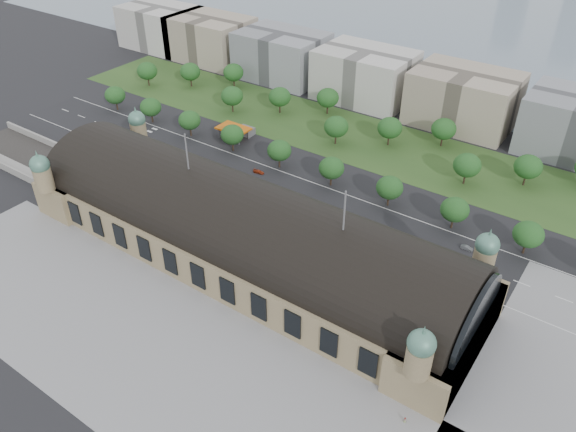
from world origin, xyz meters
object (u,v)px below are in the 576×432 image
Objects in this scene: petrol_station at (240,130)px; bus_mid at (282,204)px; traffic_car_0 at (120,137)px; parked_car_3 at (155,171)px; traffic_car_4 at (294,201)px; bus_west at (255,199)px; parked_car_6 at (203,191)px; pedestrian_0 at (405,420)px; traffic_car_2 at (163,148)px; parked_car_1 at (174,180)px; traffic_car_6 at (456,280)px; parked_car_2 at (139,164)px; traffic_car_1 at (134,134)px; bus_east at (379,247)px; traffic_car_3 at (259,172)px; traffic_car_5 at (467,248)px; parked_car_5 at (208,186)px; parked_car_4 at (170,177)px; parked_car_0 at (170,178)px.

petrol_station is 1.04× the size of bus_mid.
traffic_car_0 is at bearing 83.96° from bus_mid.
petrol_station is 44.92m from parked_car_3.
bus_west is (-11.64, -8.24, 0.78)m from traffic_car_4.
petrol_station is 53.66m from bus_west.
parked_car_6 reaches higher than pedestrian_0.
traffic_car_2 is 1.25× the size of parked_car_1.
traffic_car_0 is 79.18m from bus_west.
parked_car_2 is at bearing -85.66° from traffic_car_6.
parked_car_1 is (44.57, -12.00, -0.07)m from traffic_car_0.
parked_car_6 is at bearing 63.40° from parked_car_1.
traffic_car_2 is (19.69, -1.64, 0.06)m from traffic_car_1.
traffic_car_4 is at bearing -90.93° from traffic_car_1.
traffic_car_0 is 46.15m from parked_car_1.
traffic_car_3 is at bearing 72.68° from bus_east.
traffic_car_5 is 95.54m from parked_car_5.
parked_car_2 is (-127.50, -22.76, 0.15)m from traffic_car_5.
bus_east reaches higher than traffic_car_5.
traffic_car_1 is at bearing -163.15° from parked_car_2.
traffic_car_1 is 64.97m from traffic_car_3.
parked_car_2 is at bearing -128.93° from parked_car_4.
bus_west is (34.38, 6.00, 0.83)m from parked_car_1.
parked_car_6 is at bearing -84.36° from traffic_car_6.
traffic_car_5 is at bearing 92.54° from traffic_car_2.
traffic_car_3 is 64.10m from bus_east.
traffic_car_3 is 0.87× the size of parked_car_5.
traffic_car_1 is 1.12× the size of traffic_car_5.
traffic_car_0 is at bearing 92.20° from traffic_car_3.
traffic_car_4 is at bearing 116.65° from pedestrian_0.
parked_car_0 is at bearing 67.79° from traffic_car_0.
bus_mid is 39.93m from bus_east.
traffic_car_1 is 59.13m from parked_car_6.
traffic_car_1 reaches higher than traffic_car_6.
traffic_car_4 is 0.79× the size of parked_car_5.
petrol_station is 59.77m from bus_mid.
parked_car_3 reaches higher than parked_car_5.
traffic_car_3 is 48.69m from parked_car_2.
traffic_car_6 is at bearing 69.15° from parked_car_0.
petrol_station is at bearing 123.27° from parked_car_2.
parked_car_6 is 31.25m from bus_mid.
bus_east is (38.60, -8.24, 1.13)m from traffic_car_4.
bus_mid is 8.31× the size of pedestrian_0.
parked_car_1 is at bearing -84.87° from traffic_car_6.
traffic_car_0 reaches higher than traffic_car_3.
parked_car_5 is 3.13× the size of pedestrian_0.
traffic_car_6 is at bearing 57.03° from parked_car_2.
parked_car_2 is at bearing 91.30° from bus_east.
parked_car_2 is 34.92m from parked_car_6.
bus_mid is at bearing 74.32° from parked_car_1.
traffic_car_0 is 68.43m from traffic_car_3.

